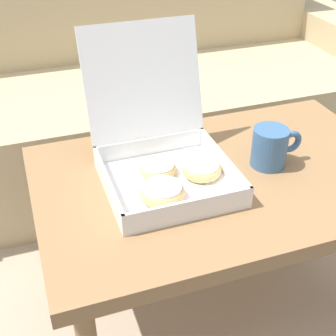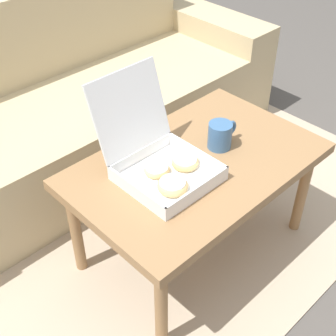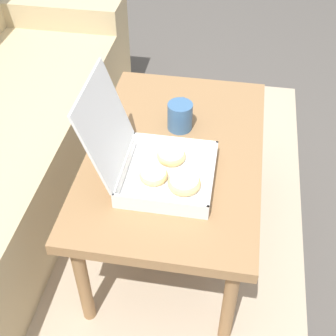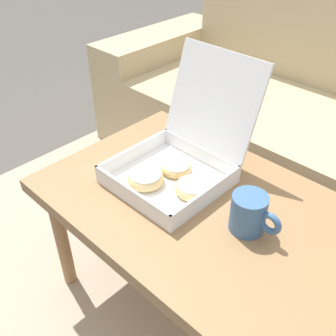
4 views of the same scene
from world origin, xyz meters
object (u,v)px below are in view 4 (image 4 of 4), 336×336
couch (334,139)px  coffee_table (205,219)px  pastry_box (178,160)px  coffee_mug (250,213)px

couch → coffee_table: bearing=-90.0°
coffee_table → couch: bearing=90.0°
couch → pastry_box: 0.88m
coffee_mug → coffee_table: bearing=-178.6°
couch → pastry_box: size_ratio=5.82×
couch → pastry_box: couch is taller
coffee_table → pastry_box: bearing=164.4°
pastry_box → coffee_mug: pastry_box is taller
pastry_box → coffee_mug: bearing=-7.6°
couch → coffee_mug: size_ratio=16.42×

